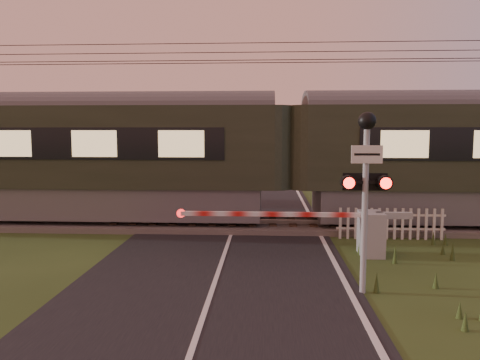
# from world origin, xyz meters

# --- Properties ---
(ground) EXTENTS (160.00, 160.00, 0.00)m
(ground) POSITION_xyz_m (0.00, 0.00, 0.00)
(ground) COLOR #293A16
(ground) RESTS_ON ground
(road) EXTENTS (6.00, 140.00, 0.03)m
(road) POSITION_xyz_m (0.02, -0.23, 0.01)
(road) COLOR black
(road) RESTS_ON ground
(track_bed) EXTENTS (140.00, 3.40, 0.39)m
(track_bed) POSITION_xyz_m (0.00, 6.50, 0.07)
(track_bed) COLOR #47423D
(track_bed) RESTS_ON ground
(overhead_wires) EXTENTS (120.00, 0.62, 0.62)m
(overhead_wires) POSITION_xyz_m (0.00, 6.50, 5.72)
(overhead_wires) COLOR black
(overhead_wires) RESTS_ON ground
(train) EXTENTS (45.01, 3.10, 4.20)m
(train) POSITION_xyz_m (1.83, 6.50, 2.38)
(train) COLOR #5E5E62
(train) RESTS_ON ground
(boom_gate) EXTENTS (6.10, 0.87, 1.16)m
(boom_gate) POSITION_xyz_m (3.56, 2.77, 0.63)
(boom_gate) COLOR gray
(boom_gate) RESTS_ON ground
(crossing_signal) EXTENTS (0.91, 0.36, 3.57)m
(crossing_signal) POSITION_xyz_m (3.00, -0.14, 2.46)
(crossing_signal) COLOR gray
(crossing_signal) RESTS_ON ground
(picket_fence) EXTENTS (3.20, 0.08, 0.93)m
(picket_fence) POSITION_xyz_m (4.78, 4.60, 0.47)
(picket_fence) COLOR silver
(picket_fence) RESTS_ON ground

